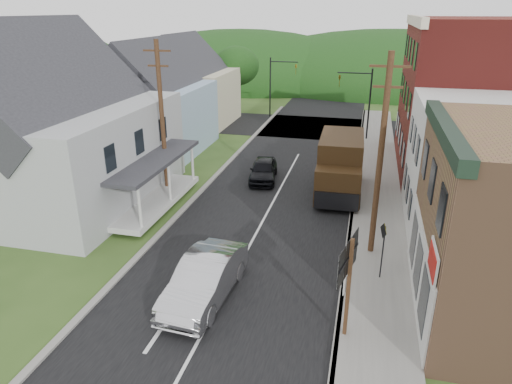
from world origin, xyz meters
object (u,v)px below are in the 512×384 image
Objects in this scene: delivery_van at (340,166)px; warning_sign at (383,243)px; dark_sedan at (263,170)px; route_sign_cluster at (348,274)px; silver_sedan at (205,279)px.

delivery_van is 9.58m from warning_sign.
delivery_van is (4.98, -1.22, 1.06)m from dark_sedan.
delivery_van is at bearing 108.23° from route_sign_cluster.
delivery_van is at bearing 74.64° from silver_sedan.
delivery_van is 13.27m from route_sign_cluster.
warning_sign is (7.35, -10.50, 1.04)m from dark_sedan.
delivery_van is at bearing 85.78° from warning_sign.
route_sign_cluster is at bearing -86.57° from delivery_van.
warning_sign is (1.22, 3.92, -0.77)m from route_sign_cluster.
silver_sedan is 1.43× the size of route_sign_cluster.
silver_sedan is at bearing -177.35° from route_sign_cluster.
delivery_van reaches higher than warning_sign.
warning_sign is (2.38, -9.28, -0.02)m from delivery_van.
route_sign_cluster is at bearing -6.97° from silver_sedan.
silver_sedan is 5.69m from route_sign_cluster.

